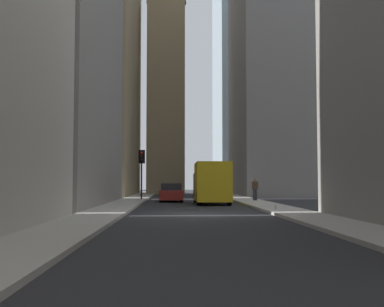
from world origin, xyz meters
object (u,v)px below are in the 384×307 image
delivery_truck (211,183)px  discarded_bottle (276,207)px  sedan_red (171,193)px  traffic_light_midblock (142,163)px  pedestrian (255,188)px

delivery_truck → discarded_bottle: (-9.05, -2.59, -1.21)m
delivery_truck → sedan_red: bearing=34.9°
sedan_red → discarded_bottle: bearing=-157.6°
traffic_light_midblock → pedestrian: traffic_light_midblock is taller
sedan_red → discarded_bottle: size_ratio=15.93×
sedan_red → discarded_bottle: (-13.07, -5.39, -0.42)m
discarded_bottle → sedan_red: bearing=22.4°
delivery_truck → pedestrian: 4.35m
sedan_red → traffic_light_midblock: bearing=58.6°
traffic_light_midblock → pedestrian: size_ratio=2.37×
sedan_red → pedestrian: bearing=-103.1°
discarded_bottle → delivery_truck: bearing=16.0°
delivery_truck → pedestrian: size_ratio=3.85×
delivery_truck → sedan_red: 4.96m
sedan_red → pedestrian: 6.48m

